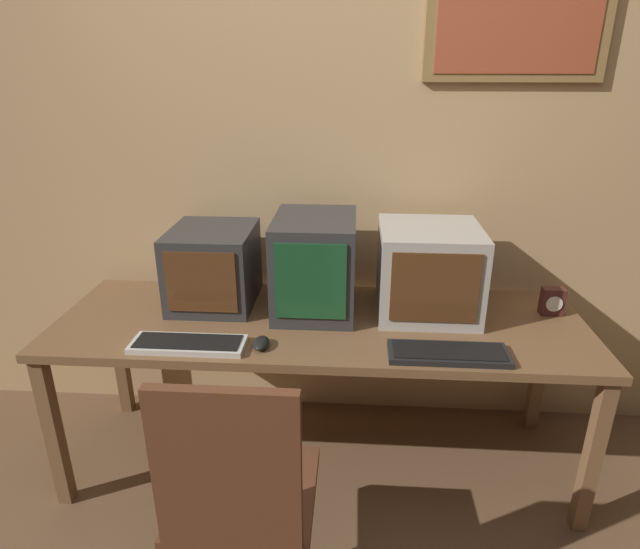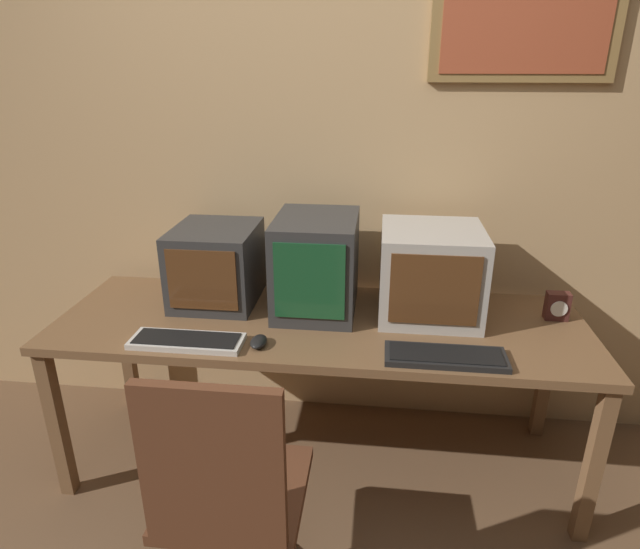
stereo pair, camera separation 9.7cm
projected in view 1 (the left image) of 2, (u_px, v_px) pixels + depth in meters
wall_back at (329, 163)px, 2.47m from camera, size 8.00×0.08×2.60m
desk at (320, 334)px, 2.28m from camera, size 2.22×0.74×0.73m
monitor_left at (213, 266)px, 2.36m from camera, size 0.36×0.41×0.34m
monitor_center at (315, 264)px, 2.29m from camera, size 0.34×0.45×0.41m
monitor_right at (428, 270)px, 2.27m from camera, size 0.42×0.43×0.38m
keyboard_main at (188, 344)px, 2.03m from camera, size 0.43×0.15×0.03m
keyboard_side at (448, 353)px, 1.97m from camera, size 0.44×0.16×0.03m
mouse_near_keyboard at (261, 343)px, 2.03m from camera, size 0.06×0.10×0.03m
desk_clock at (552, 301)px, 2.28m from camera, size 0.09×0.06×0.12m
office_chair at (243, 518)px, 1.67m from camera, size 0.46×0.46×0.98m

